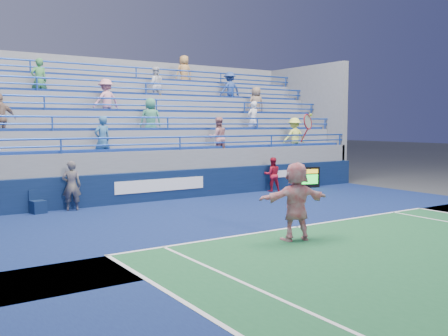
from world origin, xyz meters
TOP-DOWN VIEW (x-y plane):
  - ground at (0.00, 0.00)m, footprint 120.00×120.00m
  - sponsor_wall at (0.00, 6.50)m, footprint 18.00×0.32m
  - bleacher_stand at (-0.00, 10.27)m, footprint 18.00×5.60m
  - serve_speed_board at (6.03, 6.18)m, footprint 1.35×0.50m
  - judge_chair at (-5.43, 6.17)m, footprint 0.50×0.50m
  - tennis_player at (-1.08, -1.13)m, footprint 1.88×1.01m
  - line_judge at (-4.37, 6.09)m, footprint 0.69×0.56m
  - ball_girl at (4.09, 6.12)m, footprint 0.87×0.79m

SIDE VIEW (x-z plane):
  - ground at x=0.00m, z-range 0.00..0.00m
  - judge_chair at x=-5.43m, z-range -0.13..0.62m
  - serve_speed_board at x=6.03m, z-range 0.00..0.94m
  - sponsor_wall at x=0.00m, z-range 0.00..1.10m
  - ball_girl at x=4.09m, z-range 0.00..1.45m
  - line_judge at x=-4.37m, z-range 0.00..1.65m
  - tennis_player at x=-1.08m, z-range -0.58..2.52m
  - bleacher_stand at x=0.00m, z-range -1.52..4.61m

